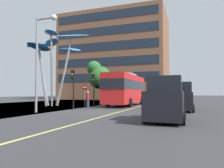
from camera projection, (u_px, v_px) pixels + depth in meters
ground at (87, 112)px, 17.18m from camera, size 120.00×240.00×0.10m
red_bus at (126, 88)px, 25.59m from camera, size 2.81×10.13×3.77m
leaf_sculpture at (53, 47)px, 25.31m from camera, size 8.17×7.43×8.42m
traffic_light_kerb_near at (73, 81)px, 19.79m from camera, size 0.28×0.42×3.59m
traffic_light_kerb_far at (94, 83)px, 24.13m from camera, size 0.28×0.42×3.59m
car_parked_near at (166, 100)px, 11.47m from camera, size 1.98×4.04×2.35m
car_parked_mid at (181, 98)px, 18.05m from camera, size 2.03×4.49×2.37m
street_lamp at (41, 50)px, 16.64m from camera, size 1.83×0.44×7.43m
tree_pavement_near at (99, 76)px, 37.22m from camera, size 4.10×3.91×6.97m
tree_pavement_far at (128, 77)px, 48.80m from camera, size 4.93×4.61×7.85m
pedestrian at (88, 100)px, 21.03m from camera, size 0.34×0.34×1.68m
no_entry_sign at (85, 92)px, 23.90m from camera, size 0.60×0.12×2.41m
backdrop_building at (115, 58)px, 52.56m from camera, size 24.18×14.36×19.83m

